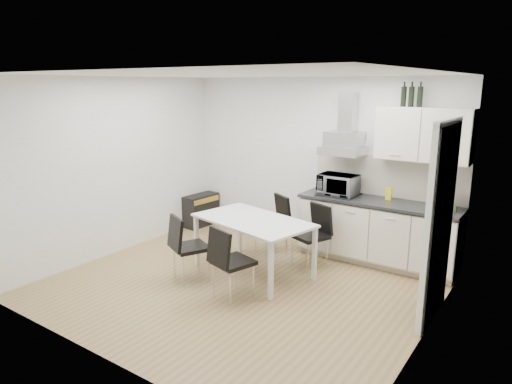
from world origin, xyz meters
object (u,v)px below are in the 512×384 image
(chair_far_left, at_px, (271,225))
(chair_far_right, at_px, (310,237))
(chair_near_left, at_px, (191,248))
(guitar_amp, at_px, (201,210))
(kitchenette, at_px, (382,206))
(chair_near_right, at_px, (233,263))
(dining_table, at_px, (253,224))
(floor_speaker, at_px, (247,222))

(chair_far_left, bearing_deg, chair_far_right, -162.32)
(chair_near_left, height_order, guitar_amp, chair_near_left)
(chair_far_right, bearing_deg, kitchenette, -114.55)
(kitchenette, bearing_deg, chair_near_right, -116.90)
(dining_table, bearing_deg, chair_far_right, 60.68)
(guitar_amp, xyz_separation_m, floor_speaker, (0.84, 0.25, -0.15))
(guitar_amp, bearing_deg, dining_table, -26.92)
(guitar_amp, bearing_deg, chair_far_right, -9.21)
(chair_far_right, xyz_separation_m, guitar_amp, (-2.53, 0.62, -0.16))
(floor_speaker, bearing_deg, guitar_amp, -178.49)
(chair_far_left, height_order, chair_near_right, same)
(kitchenette, xyz_separation_m, chair_near_left, (-1.79, -1.97, -0.39))
(dining_table, distance_m, chair_far_left, 0.81)
(chair_far_left, xyz_separation_m, chair_near_right, (0.43, -1.50, 0.00))
(dining_table, relative_size, guitar_amp, 2.47)
(dining_table, relative_size, chair_near_right, 1.95)
(chair_near_left, distance_m, chair_near_right, 0.76)
(chair_near_right, distance_m, guitar_amp, 2.98)
(chair_near_left, bearing_deg, chair_far_left, 103.15)
(dining_table, relative_size, chair_far_right, 1.95)
(kitchenette, distance_m, chair_near_right, 2.34)
(chair_near_right, height_order, floor_speaker, chair_near_right)
(kitchenette, xyz_separation_m, chair_far_right, (-0.74, -0.71, -0.39))
(chair_far_right, bearing_deg, dining_table, 70.18)
(chair_far_right, distance_m, chair_near_right, 1.38)
(guitar_amp, relative_size, floor_speaker, 2.70)
(chair_far_right, height_order, guitar_amp, chair_far_right)
(kitchenette, xyz_separation_m, floor_speaker, (-2.44, 0.17, -0.70))
(chair_far_left, height_order, guitar_amp, chair_far_left)
(kitchenette, distance_m, chair_far_left, 1.62)
(chair_far_right, height_order, chair_near_left, same)
(chair_far_right, relative_size, guitar_amp, 1.26)
(chair_near_right, bearing_deg, dining_table, 123.86)
(dining_table, relative_size, floor_speaker, 6.66)
(chair_near_right, bearing_deg, kitchenette, 79.55)
(kitchenette, bearing_deg, floor_speaker, 176.12)
(guitar_amp, bearing_deg, chair_near_right, -36.84)
(chair_far_left, bearing_deg, guitar_amp, 14.50)
(chair_far_left, distance_m, chair_near_right, 1.56)
(dining_table, distance_m, chair_far_right, 0.84)
(kitchenette, relative_size, guitar_amp, 3.62)
(dining_table, xyz_separation_m, floor_speaker, (-1.16, 1.48, -0.55))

